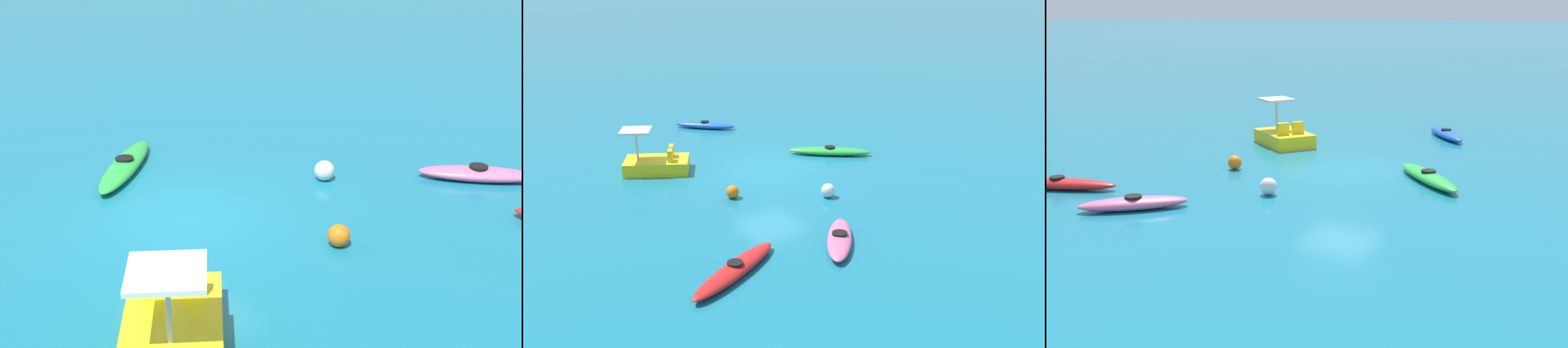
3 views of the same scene
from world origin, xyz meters
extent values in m
plane|color=#19728C|center=(0.00, 0.00, 0.00)|extent=(600.00, 600.00, 0.00)
ellipsoid|color=red|center=(-6.39, 5.66, 0.16)|extent=(2.01, 3.45, 0.32)
cylinder|color=black|center=(-6.39, 5.66, 0.35)|extent=(0.55, 0.55, 0.05)
ellipsoid|color=green|center=(-0.12, -3.03, 0.16)|extent=(2.82, 2.98, 0.32)
cylinder|color=black|center=(-0.12, -3.03, 0.35)|extent=(0.62, 0.62, 0.05)
ellipsoid|color=blue|center=(6.82, -1.02, 0.16)|extent=(2.68, 2.46, 0.32)
cylinder|color=black|center=(6.82, -1.02, 0.35)|extent=(0.57, 0.57, 0.05)
ellipsoid|color=pink|center=(-6.67, 2.35, 0.16)|extent=(2.46, 2.41, 0.32)
cylinder|color=black|center=(-6.67, 2.35, 0.35)|extent=(0.62, 0.62, 0.05)
cube|color=yellow|center=(2.27, 3.68, 0.25)|extent=(2.54, 2.83, 0.50)
cube|color=yellow|center=(1.73, 3.37, 0.72)|extent=(0.46, 0.37, 0.44)
cube|color=yellow|center=(2.24, 3.06, 0.72)|extent=(0.46, 0.37, 0.44)
cylinder|color=#B2B2B7|center=(2.64, 4.28, 1.05)|extent=(0.08, 0.08, 1.10)
cube|color=silver|center=(2.64, 4.28, 1.64)|extent=(1.51, 1.51, 0.08)
sphere|color=orange|center=(-1.83, 2.86, 0.22)|extent=(0.45, 0.45, 0.45)
sphere|color=white|center=(-3.73, 0.21, 0.24)|extent=(0.48, 0.48, 0.48)
camera|label=1|loc=(6.39, 11.68, 6.52)|focal=48.01mm
camera|label=2|loc=(-17.74, 12.66, 7.38)|focal=40.44mm
camera|label=3|loc=(-18.04, -9.91, 4.96)|focal=45.38mm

